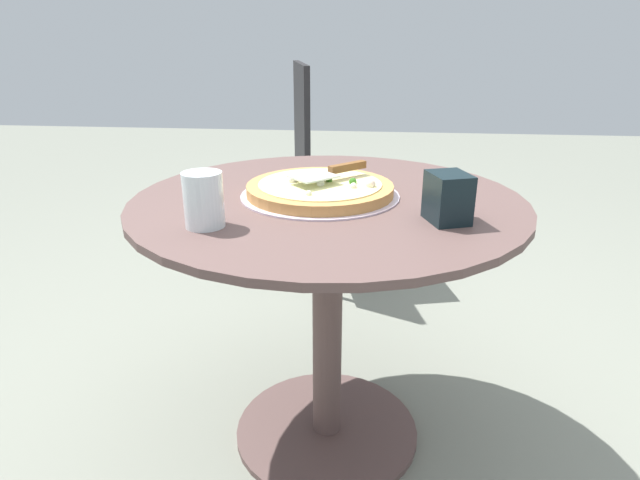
% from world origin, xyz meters
% --- Properties ---
extents(ground_plane, '(10.00, 10.00, 0.00)m').
position_xyz_m(ground_plane, '(0.00, 0.00, 0.00)').
color(ground_plane, gray).
extents(patio_table, '(0.94, 0.94, 0.70)m').
position_xyz_m(patio_table, '(0.00, 0.00, 0.50)').
color(patio_table, brown).
rests_on(patio_table, ground).
extents(pizza_on_tray, '(0.38, 0.38, 0.05)m').
position_xyz_m(pizza_on_tray, '(0.01, 0.02, 0.71)').
color(pizza_on_tray, silver).
rests_on(pizza_on_tray, patio_table).
extents(pizza_server, '(0.18, 0.19, 0.02)m').
position_xyz_m(pizza_server, '(0.04, -0.01, 0.75)').
color(pizza_server, silver).
rests_on(pizza_server, pizza_on_tray).
extents(drinking_cup, '(0.08, 0.08, 0.11)m').
position_xyz_m(drinking_cup, '(-0.23, 0.23, 0.75)').
color(drinking_cup, white).
rests_on(drinking_cup, patio_table).
extents(napkin_dispenser, '(0.11, 0.10, 0.10)m').
position_xyz_m(napkin_dispenser, '(-0.15, -0.26, 0.75)').
color(napkin_dispenser, black).
rests_on(napkin_dispenser, patio_table).
extents(patio_chair_far, '(0.52, 0.52, 0.95)m').
position_xyz_m(patio_chair_far, '(1.09, 0.09, 0.55)').
color(patio_chair_far, black).
rests_on(patio_chair_far, ground).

